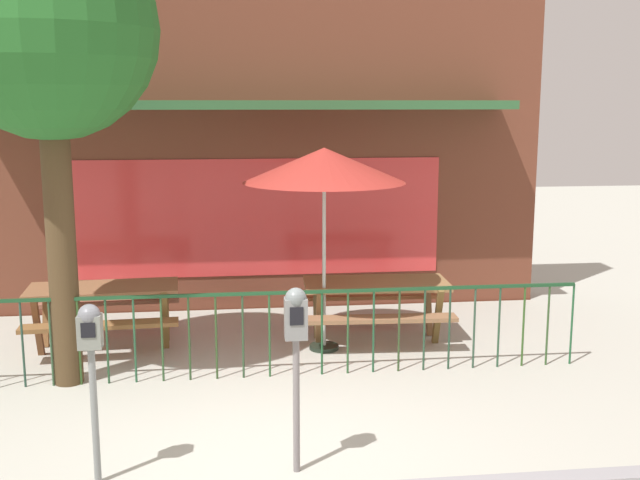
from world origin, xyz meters
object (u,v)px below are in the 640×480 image
at_px(patio_umbrella, 324,166).
at_px(parking_meter_near, 296,331).
at_px(picnic_table_left, 104,299).
at_px(picnic_table_right, 376,294).
at_px(parking_meter_far, 91,346).
at_px(street_tree, 48,35).

xyz_separation_m(patio_umbrella, parking_meter_near, (-0.62, -3.11, -1.05)).
relative_size(picnic_table_left, picnic_table_right, 1.01).
relative_size(parking_meter_far, street_tree, 0.31).
distance_m(patio_umbrella, street_tree, 3.30).
bearing_deg(parking_meter_far, picnic_table_right, 49.31).
relative_size(picnic_table_right, patio_umbrella, 0.76).
bearing_deg(picnic_table_left, parking_meter_near, -59.52).
xyz_separation_m(picnic_table_left, parking_meter_near, (2.06, -3.50, 0.58)).
distance_m(picnic_table_right, parking_meter_far, 4.48).
distance_m(picnic_table_right, parking_meter_near, 3.67).
height_order(parking_meter_near, parking_meter_far, parking_meter_near).
bearing_deg(parking_meter_near, patio_umbrella, 78.76).
xyz_separation_m(parking_meter_near, parking_meter_far, (-1.59, 0.00, -0.06)).
bearing_deg(parking_meter_near, street_tree, 134.48).
bearing_deg(parking_meter_near, picnic_table_right, 68.79).
xyz_separation_m(picnic_table_right, street_tree, (-3.58, -1.07, 3.04)).
bearing_deg(street_tree, parking_meter_near, -45.52).
distance_m(parking_meter_near, parking_meter_far, 1.59).
bearing_deg(patio_umbrella, street_tree, -164.51).
height_order(parking_meter_near, street_tree, street_tree).
relative_size(picnic_table_left, parking_meter_far, 1.28).
height_order(picnic_table_left, patio_umbrella, patio_umbrella).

